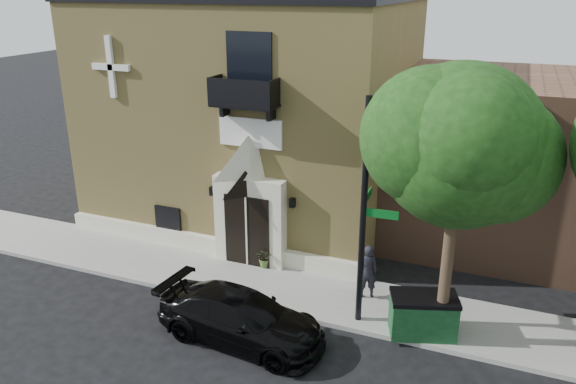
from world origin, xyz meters
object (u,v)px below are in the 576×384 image
Objects in this scene: dumpster at (423,315)px; black_sedan at (241,317)px; street_sign at (364,215)px; pedestrian_near at (367,271)px; fire_hydrant at (404,322)px.

black_sedan is at bearing -175.24° from dumpster.
street_sign is 3.35m from dumpster.
pedestrian_near is (-0.13, 1.32, -2.49)m from street_sign.
dumpster is (0.48, 0.31, 0.19)m from fire_hydrant.
street_sign is at bearing 160.19° from dumpster.
dumpster is 1.16× the size of pedestrian_near.
pedestrian_near is at bearing 127.27° from dumpster.
black_sedan is 5.18m from dumpster.
fire_hydrant is at bearing 108.56° from pedestrian_near.
pedestrian_near is at bearing 92.93° from street_sign.
street_sign is 3.30m from fire_hydrant.
dumpster is at bearing -4.30° from street_sign.
street_sign is 2.82m from pedestrian_near.
street_sign is (2.91, 2.07, 2.82)m from black_sedan.
black_sedan is at bearing -158.42° from fire_hydrant.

